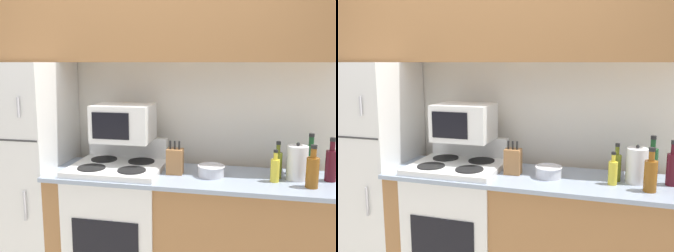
# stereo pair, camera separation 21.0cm
# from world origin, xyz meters

# --- Properties ---
(wall_back) EXTENTS (8.00, 0.05, 2.55)m
(wall_back) POSITION_xyz_m (0.00, 0.69, 1.27)
(wall_back) COLOR silver
(wall_back) RESTS_ON ground_plane
(lower_cabinets) EXTENTS (2.03, 0.60, 0.90)m
(lower_cabinets) POSITION_xyz_m (0.36, 0.28, 0.45)
(lower_cabinets) COLOR #9E6B3D
(lower_cabinets) RESTS_ON ground_plane
(refrigerator) EXTENTS (0.71, 0.68, 1.70)m
(refrigerator) POSITION_xyz_m (-1.02, 0.33, 0.85)
(refrigerator) COLOR white
(refrigerator) RESTS_ON ground_plane
(upper_cabinets) EXTENTS (2.75, 0.33, 0.66)m
(upper_cabinets) POSITION_xyz_m (0.00, 0.51, 2.03)
(upper_cabinets) COLOR #9E6B3D
(upper_cabinets) RESTS_ON refrigerator
(stove) EXTENTS (0.67, 0.58, 1.10)m
(stove) POSITION_xyz_m (-0.18, 0.27, 0.49)
(stove) COLOR white
(stove) RESTS_ON ground_plane
(microwave) EXTENTS (0.43, 0.34, 0.28)m
(microwave) POSITION_xyz_m (-0.16, 0.37, 1.24)
(microwave) COLOR white
(microwave) RESTS_ON stove
(knife_block) EXTENTS (0.12, 0.09, 0.24)m
(knife_block) POSITION_xyz_m (0.25, 0.27, 0.99)
(knife_block) COLOR #9E6B3D
(knife_block) RESTS_ON lower_cabinets
(bowl) EXTENTS (0.19, 0.19, 0.08)m
(bowl) POSITION_xyz_m (0.52, 0.26, 0.94)
(bowl) COLOR silver
(bowl) RESTS_ON lower_cabinets
(bottle_whiskey) EXTENTS (0.08, 0.08, 0.28)m
(bottle_whiskey) POSITION_xyz_m (1.17, 0.15, 1.01)
(bottle_whiskey) COLOR brown
(bottle_whiskey) RESTS_ON lower_cabinets
(bottle_cooking_spray) EXTENTS (0.06, 0.06, 0.22)m
(bottle_cooking_spray) POSITION_xyz_m (0.95, 0.22, 0.99)
(bottle_cooking_spray) COLOR gold
(bottle_cooking_spray) RESTS_ON lower_cabinets
(bottle_wine_red) EXTENTS (0.08, 0.08, 0.30)m
(bottle_wine_red) POSITION_xyz_m (1.32, 0.32, 1.02)
(bottle_wine_red) COLOR #470F19
(bottle_wine_red) RESTS_ON lower_cabinets
(bottle_wine_green) EXTENTS (0.08, 0.08, 0.30)m
(bottle_wine_green) POSITION_xyz_m (1.20, 0.44, 1.02)
(bottle_wine_green) COLOR #194C23
(bottle_wine_green) RESTS_ON lower_cabinets
(bottle_olive_oil) EXTENTS (0.06, 0.06, 0.26)m
(bottle_olive_oil) POSITION_xyz_m (0.97, 0.31, 1.00)
(bottle_olive_oil) COLOR #5B6619
(bottle_olive_oil) RESTS_ON lower_cabinets
(bottle_soy_sauce) EXTENTS (0.05, 0.05, 0.18)m
(bottle_soy_sauce) POSITION_xyz_m (1.06, 0.44, 0.97)
(bottle_soy_sauce) COLOR black
(bottle_soy_sauce) RESTS_ON lower_cabinets
(kettle) EXTENTS (0.14, 0.14, 0.26)m
(kettle) POSITION_xyz_m (1.10, 0.31, 1.02)
(kettle) COLOR white
(kettle) RESTS_ON lower_cabinets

